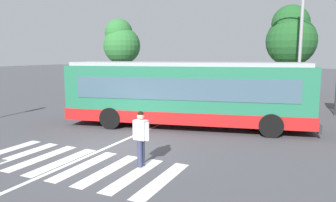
% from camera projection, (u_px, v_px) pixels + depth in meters
% --- Properties ---
extents(ground_plane, '(160.00, 160.00, 0.00)m').
position_uv_depth(ground_plane, '(117.00, 148.00, 11.68)').
color(ground_plane, '#47474C').
extents(city_transit_bus, '(11.58, 4.96, 3.06)m').
position_uv_depth(city_transit_bus, '(186.00, 94.00, 14.91)').
color(city_transit_bus, black).
rests_on(city_transit_bus, ground_plane).
extents(pedestrian_crossing_street, '(0.58, 0.29, 1.72)m').
position_uv_depth(pedestrian_crossing_street, '(141.00, 136.00, 9.61)').
color(pedestrian_crossing_street, '#333856').
rests_on(pedestrian_crossing_street, ground_plane).
extents(parked_car_charcoal, '(1.88, 4.50, 1.35)m').
position_uv_depth(parked_car_charcoal, '(212.00, 85.00, 27.71)').
color(parked_car_charcoal, black).
rests_on(parked_car_charcoal, ground_plane).
extents(parked_car_white, '(1.99, 4.56, 1.35)m').
position_uv_depth(parked_car_white, '(243.00, 87.00, 26.21)').
color(parked_car_white, black).
rests_on(parked_car_white, ground_plane).
extents(parked_car_champagne, '(1.99, 4.56, 1.35)m').
position_uv_depth(parked_car_champagne, '(274.00, 89.00, 24.91)').
color(parked_car_champagne, black).
rests_on(parked_car_champagne, ground_plane).
extents(twin_arm_street_lamp, '(4.42, 0.32, 10.15)m').
position_uv_depth(twin_arm_street_lamp, '(302.00, 11.00, 19.89)').
color(twin_arm_street_lamp, '#939399').
rests_on(twin_arm_street_lamp, ground_plane).
extents(background_tree_left, '(3.62, 3.62, 6.93)m').
position_uv_depth(background_tree_left, '(121.00, 42.00, 31.21)').
color(background_tree_left, brown).
rests_on(background_tree_left, ground_plane).
extents(background_tree_right, '(4.15, 4.15, 7.54)m').
position_uv_depth(background_tree_right, '(291.00, 36.00, 26.63)').
color(background_tree_right, brown).
rests_on(background_tree_right, ground_plane).
extents(crosswalk_painted_stripes, '(6.70, 2.87, 0.01)m').
position_uv_depth(crosswalk_painted_stripes, '(73.00, 164.00, 9.99)').
color(crosswalk_painted_stripes, silver).
rests_on(crosswalk_painted_stripes, ground_plane).
extents(lane_center_line, '(0.16, 24.00, 0.01)m').
position_uv_depth(lane_center_line, '(136.00, 135.00, 13.62)').
color(lane_center_line, silver).
rests_on(lane_center_line, ground_plane).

